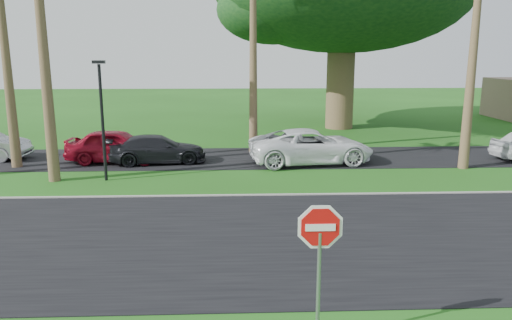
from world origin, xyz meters
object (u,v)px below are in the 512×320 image
object	(u,v)px
car_minivan	(311,147)
stop_sign_near	(320,246)
car_dark	(158,150)
car_red	(117,146)

from	to	relation	value
car_minivan	stop_sign_near	bearing A→B (deg)	164.70
car_minivan	car_dark	bearing A→B (deg)	79.90
car_dark	car_minivan	size ratio (longest dim) A/B	0.78
car_red	car_dark	bearing A→B (deg)	-93.18
car_red	car_dark	distance (m)	1.89
car_dark	car_minivan	world-z (taller)	car_minivan
car_red	car_minivan	xyz separation A→B (m)	(8.82, -0.54, 0.01)
car_red	car_dark	xyz separation A→B (m)	(1.88, -0.19, -0.13)
stop_sign_near	car_minivan	bearing A→B (deg)	81.93
stop_sign_near	car_red	bearing A→B (deg)	114.77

